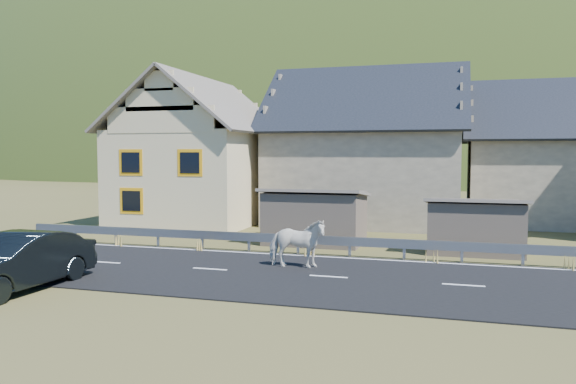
% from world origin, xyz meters
% --- Properties ---
extents(ground, '(160.00, 160.00, 0.00)m').
position_xyz_m(ground, '(0.00, 0.00, 0.00)').
color(ground, '#3E401B').
rests_on(ground, ground).
extents(road, '(60.00, 7.00, 0.04)m').
position_xyz_m(road, '(0.00, 0.00, 0.02)').
color(road, black).
rests_on(road, ground).
extents(lane_markings, '(60.00, 6.60, 0.01)m').
position_xyz_m(lane_markings, '(0.00, 0.00, 0.04)').
color(lane_markings, silver).
rests_on(lane_markings, road).
extents(guardrail, '(28.10, 0.09, 0.75)m').
position_xyz_m(guardrail, '(-0.00, 3.68, 0.56)').
color(guardrail, '#93969B').
rests_on(guardrail, ground).
extents(shed_left, '(4.30, 3.30, 2.40)m').
position_xyz_m(shed_left, '(-2.00, 6.50, 1.10)').
color(shed_left, brown).
rests_on(shed_left, ground).
extents(shed_right, '(3.80, 2.90, 2.20)m').
position_xyz_m(shed_right, '(4.50, 6.00, 1.00)').
color(shed_right, brown).
rests_on(shed_right, ground).
extents(house_cream, '(7.80, 9.80, 8.30)m').
position_xyz_m(house_cream, '(-10.00, 12.00, 4.36)').
color(house_cream, beige).
rests_on(house_cream, ground).
extents(house_stone_a, '(10.80, 9.80, 8.90)m').
position_xyz_m(house_stone_a, '(-1.00, 15.00, 4.63)').
color(house_stone_a, tan).
rests_on(house_stone_a, ground).
extents(house_stone_b, '(9.80, 8.80, 8.10)m').
position_xyz_m(house_stone_b, '(9.00, 17.00, 4.24)').
color(house_stone_b, tan).
rests_on(house_stone_b, ground).
extents(mountain, '(440.00, 280.00, 260.00)m').
position_xyz_m(mountain, '(5.00, 180.00, -20.00)').
color(mountain, '#2D3E0F').
rests_on(mountain, ground).
extents(conifer_patch, '(76.00, 50.00, 28.00)m').
position_xyz_m(conifer_patch, '(-55.00, 110.00, 6.00)').
color(conifer_patch, black).
rests_on(conifer_patch, ground).
extents(horse, '(1.09, 2.03, 1.65)m').
position_xyz_m(horse, '(-1.32, 1.06, 0.86)').
color(horse, silver).
rests_on(horse, road).
extents(car, '(1.86, 4.92, 1.60)m').
position_xyz_m(car, '(-8.10, -4.00, 0.80)').
color(car, black).
rests_on(car, ground).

